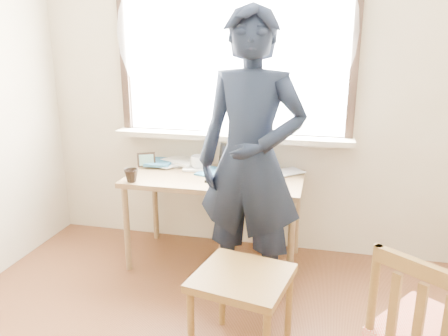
% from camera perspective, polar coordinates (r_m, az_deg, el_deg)
% --- Properties ---
extents(room_shell, '(3.52, 4.02, 2.61)m').
position_cam_1_polar(room_shell, '(1.62, -6.00, 15.99)').
color(room_shell, beige).
rests_on(room_shell, ground).
extents(desk, '(1.28, 0.64, 0.69)m').
position_cam_1_polar(desk, '(3.22, -1.20, -2.30)').
color(desk, olive).
rests_on(desk, ground).
extents(laptop, '(0.39, 0.34, 0.23)m').
position_cam_1_polar(laptop, '(3.12, 1.62, -0.51)').
color(laptop, black).
rests_on(laptop, desk).
extents(mug_white, '(0.19, 0.19, 0.11)m').
position_cam_1_polar(mug_white, '(3.37, -3.25, 0.73)').
color(mug_white, white).
rests_on(mug_white, desk).
extents(mug_dark, '(0.14, 0.14, 0.09)m').
position_cam_1_polar(mug_dark, '(3.13, -12.02, -0.97)').
color(mug_dark, black).
rests_on(mug_dark, desk).
extents(mouse, '(0.09, 0.06, 0.03)m').
position_cam_1_polar(mouse, '(3.03, 5.92, -1.87)').
color(mouse, black).
rests_on(mouse, desk).
extents(desk_clutter, '(0.91, 0.48, 0.03)m').
position_cam_1_polar(desk_clutter, '(3.45, -6.80, 0.34)').
color(desk_clutter, gold).
rests_on(desk_clutter, desk).
extents(book_a, '(0.32, 0.35, 0.03)m').
position_cam_1_polar(book_a, '(3.54, -7.12, 0.69)').
color(book_a, white).
rests_on(book_a, desk).
extents(book_b, '(0.28, 0.28, 0.02)m').
position_cam_1_polar(book_b, '(3.37, 7.40, -0.19)').
color(book_b, white).
rests_on(book_b, desk).
extents(picture_frame, '(0.13, 0.08, 0.11)m').
position_cam_1_polar(picture_frame, '(3.46, -10.11, 0.93)').
color(picture_frame, black).
rests_on(picture_frame, desk).
extents(work_chair, '(0.55, 0.53, 0.48)m').
position_cam_1_polar(work_chair, '(2.36, 2.38, -15.27)').
color(work_chair, brown).
rests_on(work_chair, ground).
extents(person, '(0.73, 0.54, 1.85)m').
position_cam_1_polar(person, '(2.69, 3.50, 0.80)').
color(person, black).
rests_on(person, ground).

